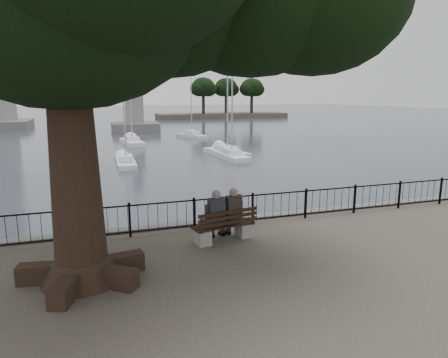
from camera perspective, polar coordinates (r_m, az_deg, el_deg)
name	(u,v)px	position (r m, az deg, el deg)	size (l,w,h in m)	color
harbor	(219,236)	(13.78, -0.66, -8.16)	(260.00, 260.00, 1.20)	#555452
railing	(224,210)	(13.00, 0.00, -4.50)	(22.06, 0.06, 1.00)	black
bench	(224,230)	(11.83, 0.06, -7.23)	(1.97, 0.90, 1.00)	slate
person_left	(214,218)	(11.68, -1.46, -5.53)	(0.53, 0.84, 1.59)	black
person_right	(231,215)	(11.93, 0.98, -5.14)	(0.53, 0.84, 1.59)	black
lion_monument	(134,115)	(59.63, -12.67, 8.88)	(6.42, 6.42, 9.37)	#555452
sailboat_b	(126,161)	(31.10, -13.82, 2.46)	(1.44, 4.76, 9.71)	white
sailboat_c	(231,155)	(33.60, 0.97, 3.47)	(1.74, 5.37, 9.98)	white
sailboat_d	(226,152)	(35.54, 0.33, 3.92)	(2.92, 5.79, 9.69)	white
sailboat_f	(132,141)	(44.54, -13.01, 5.34)	(2.28, 6.13, 13.36)	white
sailboat_g	(191,135)	(50.94, -4.68, 6.32)	(3.30, 5.04, 9.64)	white
sailboat_h	(62,138)	(49.86, -22.13, 5.44)	(1.48, 4.97, 12.13)	white
far_shore	(225,101)	(93.56, 0.13, 11.15)	(30.00, 8.60, 9.18)	#3C362F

